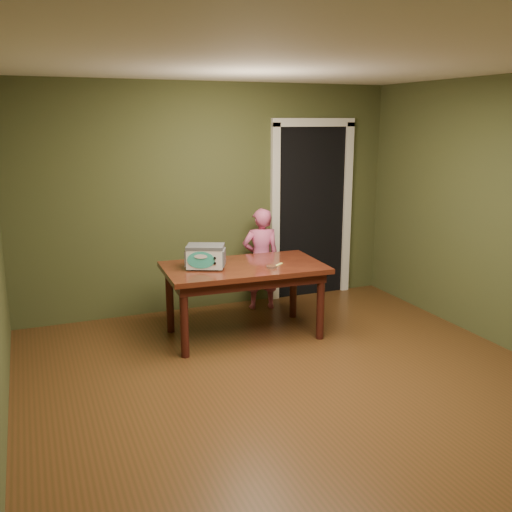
% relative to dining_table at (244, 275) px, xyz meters
% --- Properties ---
extents(floor, '(5.00, 5.00, 0.00)m').
position_rel_dining_table_xyz_m(floor, '(-0.00, -1.45, -0.65)').
color(floor, '#502E17').
rests_on(floor, ground).
extents(room_shell, '(4.52, 5.02, 2.61)m').
position_rel_dining_table_xyz_m(room_shell, '(-0.00, -1.45, 1.06)').
color(room_shell, '#3D4424').
rests_on(room_shell, ground).
extents(doorway, '(1.10, 0.66, 2.25)m').
position_rel_dining_table_xyz_m(doorway, '(1.30, 1.33, 0.41)').
color(doorway, black).
rests_on(doorway, ground).
extents(dining_table, '(1.64, 0.97, 0.75)m').
position_rel_dining_table_xyz_m(dining_table, '(0.00, 0.00, 0.00)').
color(dining_table, '#3B160D').
rests_on(dining_table, floor).
extents(toy_oven, '(0.44, 0.38, 0.24)m').
position_rel_dining_table_xyz_m(toy_oven, '(-0.39, 0.02, 0.23)').
color(toy_oven, '#4C4F54').
rests_on(toy_oven, dining_table).
extents(baking_pan, '(0.10, 0.10, 0.02)m').
position_rel_dining_table_xyz_m(baking_pan, '(0.22, -0.20, 0.11)').
color(baking_pan, silver).
rests_on(baking_pan, dining_table).
extents(spatula, '(0.16, 0.13, 0.01)m').
position_rel_dining_table_xyz_m(spatula, '(0.32, -0.14, 0.10)').
color(spatula, '#FEFB6E').
rests_on(spatula, dining_table).
extents(child, '(0.48, 0.37, 1.20)m').
position_rel_dining_table_xyz_m(child, '(0.50, 0.75, -0.05)').
color(child, '#D7588C').
rests_on(child, floor).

